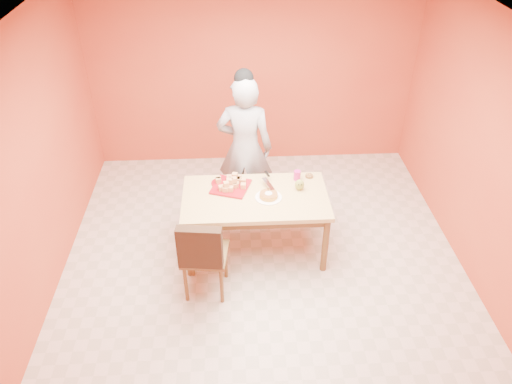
{
  "coord_description": "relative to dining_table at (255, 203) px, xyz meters",
  "views": [
    {
      "loc": [
        -0.31,
        -4.05,
        3.93
      ],
      "look_at": [
        -0.07,
        0.3,
        0.88
      ],
      "focal_mm": 35.0,
      "sensor_mm": 36.0,
      "label": 1
    }
  ],
  "objects": [
    {
      "name": "egg_ornament",
      "position": [
        0.5,
        0.1,
        0.16
      ],
      "size": [
        0.13,
        0.11,
        0.13
      ],
      "primitive_type": "ellipsoid",
      "rotation": [
        0.0,
        0.0,
        0.33
      ],
      "color": "olive",
      "rests_on": "dining_table"
    },
    {
      "name": "wall_right",
      "position": [
        2.33,
        -0.4,
        0.68
      ],
      "size": [
        0.0,
        5.0,
        5.0
      ],
      "primitive_type": "plane",
      "rotation": [
        1.57,
        0.0,
        -1.57
      ],
      "color": "#C04C2C",
      "rests_on": "floor"
    },
    {
      "name": "dining_chair",
      "position": [
        -0.55,
        -0.63,
        -0.15
      ],
      "size": [
        0.51,
        0.58,
        1.0
      ],
      "rotation": [
        0.0,
        0.0,
        -0.12
      ],
      "color": "brown",
      "rests_on": "floor"
    },
    {
      "name": "red_dinner_plate",
      "position": [
        -0.38,
        0.27,
        0.1
      ],
      "size": [
        0.29,
        0.29,
        0.01
      ],
      "primitive_type": "cylinder",
      "rotation": [
        0.0,
        0.0,
        0.41
      ],
      "color": "maroon",
      "rests_on": "dining_table"
    },
    {
      "name": "wall_back",
      "position": [
        0.08,
        2.1,
        0.68
      ],
      "size": [
        4.5,
        0.0,
        4.5
      ],
      "primitive_type": "plane",
      "rotation": [
        1.57,
        0.0,
        0.0
      ],
      "color": "#C04C2C",
      "rests_on": "floor"
    },
    {
      "name": "checker_tin",
      "position": [
        0.64,
        0.35,
        0.11
      ],
      "size": [
        0.11,
        0.11,
        0.03
      ],
      "primitive_type": "cylinder",
      "rotation": [
        0.0,
        0.0,
        0.29
      ],
      "color": "#3E2011",
      "rests_on": "dining_table"
    },
    {
      "name": "person",
      "position": [
        -0.09,
        0.77,
        0.25
      ],
      "size": [
        0.73,
        0.53,
        1.84
      ],
      "primitive_type": "imported",
      "rotation": [
        0.0,
        0.0,
        3.0
      ],
      "color": "#969699",
      "rests_on": "floor"
    },
    {
      "name": "pastry_pile",
      "position": [
        -0.27,
        0.18,
        0.17
      ],
      "size": [
        0.35,
        0.35,
        0.11
      ],
      "primitive_type": null,
      "color": "#E2A960",
      "rests_on": "pastry_platter"
    },
    {
      "name": "pastry_platter",
      "position": [
        -0.27,
        0.18,
        0.11
      ],
      "size": [
        0.49,
        0.49,
        0.02
      ],
      "primitive_type": "cube",
      "rotation": [
        0.0,
        0.0,
        -0.33
      ],
      "color": "maroon",
      "rests_on": "dining_table"
    },
    {
      "name": "floor",
      "position": [
        0.08,
        -0.4,
        -0.67
      ],
      "size": [
        5.0,
        5.0,
        0.0
      ],
      "primitive_type": "plane",
      "color": "beige",
      "rests_on": "ground"
    },
    {
      "name": "cake_server",
      "position": [
        0.15,
        0.14,
        0.16
      ],
      "size": [
        0.13,
        0.27,
        0.01
      ],
      "primitive_type": "cube",
      "rotation": [
        0.0,
        0.0,
        0.32
      ],
      "color": "silver",
      "rests_on": "sponge_cake"
    },
    {
      "name": "white_cake_plate",
      "position": [
        0.14,
        -0.04,
        0.1
      ],
      "size": [
        0.35,
        0.35,
        0.01
      ],
      "primitive_type": "cylinder",
      "rotation": [
        0.0,
        0.0,
        -0.24
      ],
      "color": "white",
      "rests_on": "dining_table"
    },
    {
      "name": "sponge_cake",
      "position": [
        0.14,
        -0.04,
        0.13
      ],
      "size": [
        0.24,
        0.24,
        0.05
      ],
      "primitive_type": "cylinder",
      "rotation": [
        0.0,
        0.0,
        0.25
      ],
      "color": "gold",
      "rests_on": "white_cake_plate"
    },
    {
      "name": "ceiling",
      "position": [
        0.08,
        -0.4,
        2.03
      ],
      "size": [
        5.0,
        5.0,
        0.0
      ],
      "primitive_type": "plane",
      "rotation": [
        3.14,
        0.0,
        0.0
      ],
      "color": "silver",
      "rests_on": "wall_back"
    },
    {
      "name": "magenta_glass",
      "position": [
        0.5,
        0.3,
        0.15
      ],
      "size": [
        0.1,
        0.1,
        0.11
      ],
      "primitive_type": "cylinder",
      "rotation": [
        0.0,
        0.0,
        0.41
      ],
      "color": "#BB1C79",
      "rests_on": "dining_table"
    },
    {
      "name": "wall_left",
      "position": [
        -2.17,
        -0.4,
        0.68
      ],
      "size": [
        0.0,
        5.0,
        5.0
      ],
      "primitive_type": "plane",
      "rotation": [
        1.57,
        0.0,
        1.57
      ],
      "color": "#C04C2C",
      "rests_on": "floor"
    },
    {
      "name": "dining_table",
      "position": [
        0.0,
        0.0,
        0.0
      ],
      "size": [
        1.6,
        0.9,
        0.76
      ],
      "color": "tan",
      "rests_on": "floor"
    }
  ]
}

